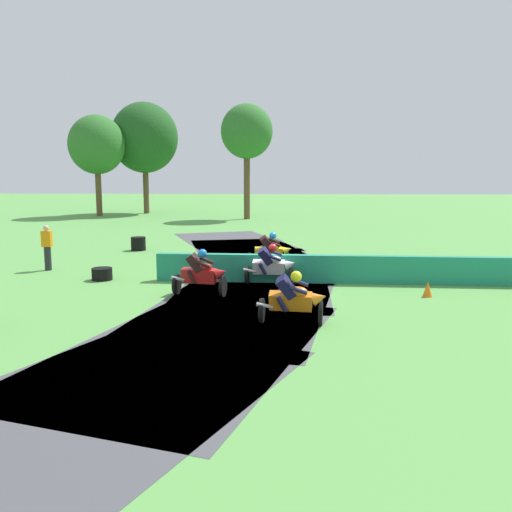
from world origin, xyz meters
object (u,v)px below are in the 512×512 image
(motorcycle_chase_red, at_px, (201,274))
(traffic_cone, at_px, (428,289))
(motorcycle_trailing_white, at_px, (271,265))
(motorcycle_fourth_yellow, at_px, (271,251))
(track_marshal, at_px, (47,248))
(motorcycle_lead_orange, at_px, (294,299))
(tire_stack_mid_a, at_px, (102,274))
(tire_stack_mid_b, at_px, (138,244))

(motorcycle_chase_red, height_order, traffic_cone, motorcycle_chase_red)
(motorcycle_trailing_white, bearing_deg, motorcycle_fourth_yellow, 91.07)
(track_marshal, bearing_deg, motorcycle_fourth_yellow, 4.11)
(motorcycle_lead_orange, relative_size, tire_stack_mid_a, 2.54)
(motorcycle_chase_red, bearing_deg, motorcycle_trailing_white, 39.23)
(motorcycle_lead_orange, bearing_deg, motorcycle_fourth_yellow, 94.97)
(motorcycle_trailing_white, xyz_separation_m, tire_stack_mid_a, (-5.57, 0.58, -0.44))
(motorcycle_lead_orange, distance_m, tire_stack_mid_a, 8.01)
(motorcycle_trailing_white, distance_m, tire_stack_mid_b, 9.41)
(motorcycle_chase_red, xyz_separation_m, track_marshal, (-6.08, 3.88, 0.16))
(tire_stack_mid_a, distance_m, track_marshal, 3.07)
(motorcycle_fourth_yellow, bearing_deg, motorcycle_trailing_white, -88.93)
(motorcycle_lead_orange, bearing_deg, motorcycle_trailing_white, 97.41)
(motorcycle_lead_orange, height_order, track_marshal, track_marshal)
(motorcycle_fourth_yellow, bearing_deg, motorcycle_chase_red, -113.37)
(motorcycle_fourth_yellow, bearing_deg, tire_stack_mid_b, 143.66)
(motorcycle_trailing_white, xyz_separation_m, track_marshal, (-8.06, 2.27, 0.18))
(motorcycle_chase_red, relative_size, motorcycle_fourth_yellow, 1.01)
(tire_stack_mid_b, height_order, traffic_cone, tire_stack_mid_b)
(track_marshal, bearing_deg, tire_stack_mid_b, 67.58)
(motorcycle_lead_orange, distance_m, motorcycle_fourth_yellow, 7.40)
(traffic_cone, bearing_deg, track_marshal, 163.53)
(tire_stack_mid_b, bearing_deg, motorcycle_fourth_yellow, -36.34)
(motorcycle_trailing_white, relative_size, tire_stack_mid_b, 2.62)
(motorcycle_fourth_yellow, distance_m, tire_stack_mid_a, 5.98)
(motorcycle_lead_orange, relative_size, tire_stack_mid_b, 2.62)
(motorcycle_fourth_yellow, xyz_separation_m, tire_stack_mid_a, (-5.52, -2.26, -0.45))
(tire_stack_mid_b, distance_m, traffic_cone, 13.64)
(motorcycle_trailing_white, bearing_deg, motorcycle_chase_red, -140.77)
(motorcycle_trailing_white, bearing_deg, tire_stack_mid_b, 129.77)
(motorcycle_lead_orange, distance_m, tire_stack_mid_b, 13.49)
(motorcycle_fourth_yellow, height_order, tire_stack_mid_a, motorcycle_fourth_yellow)
(motorcycle_fourth_yellow, relative_size, traffic_cone, 3.83)
(motorcycle_fourth_yellow, bearing_deg, tire_stack_mid_a, -157.75)
(motorcycle_lead_orange, xyz_separation_m, motorcycle_chase_red, (-2.57, 2.91, 0.03))
(motorcycle_chase_red, xyz_separation_m, tire_stack_mid_b, (-4.04, 8.85, -0.36))
(track_marshal, bearing_deg, tire_stack_mid_a, -34.02)
(motorcycle_chase_red, distance_m, traffic_cone, 6.50)
(tire_stack_mid_a, xyz_separation_m, track_marshal, (-2.49, 1.68, 0.62))
(motorcycle_trailing_white, bearing_deg, track_marshal, 164.30)
(motorcycle_chase_red, height_order, tire_stack_mid_b, motorcycle_chase_red)
(motorcycle_trailing_white, height_order, traffic_cone, motorcycle_trailing_white)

